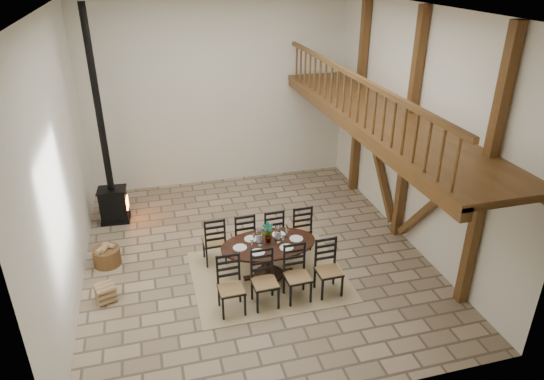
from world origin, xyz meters
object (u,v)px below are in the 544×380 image
object	(u,v)px
log_basket	(107,256)
wood_stove	(110,179)
dining_table	(269,260)
log_stack	(106,293)

from	to	relation	value
log_basket	wood_stove	bearing A→B (deg)	85.97
wood_stove	dining_table	bearing A→B (deg)	-42.36
wood_stove	log_basket	distance (m)	2.09
log_basket	log_stack	bearing A→B (deg)	-89.10
wood_stove	log_basket	xyz separation A→B (m)	(-0.13, -1.87, -0.92)
log_basket	log_stack	xyz separation A→B (m)	(0.02, -1.23, -0.02)
log_basket	dining_table	bearing A→B (deg)	-22.31
wood_stove	log_stack	world-z (taller)	wood_stove
dining_table	wood_stove	size ratio (longest dim) A/B	0.48
wood_stove	log_basket	bearing A→B (deg)	-90.00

